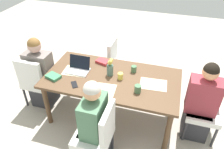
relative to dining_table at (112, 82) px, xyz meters
The scene contains 20 objects.
ground_plane 0.67m from the dining_table, ahead, with size 10.00×10.00×0.00m, color #B2A899.
dining_table is the anchor object (origin of this frame).
chair_head_right_left_near 1.25m from the dining_table, ahead, with size 0.44×0.44×0.90m.
person_head_right_left_near 1.18m from the dining_table, ahead, with size 0.40×0.36×1.19m.
chair_far_left_mid 0.82m from the dining_table, 95.32° to the left, with size 0.44×0.44×0.90m.
person_far_left_mid 0.75m from the dining_table, 89.98° to the left, with size 0.36×0.40×1.19m.
chair_head_left_left_far 1.31m from the dining_table, behind, with size 0.44×0.44×0.90m.
person_head_left_left_far 1.24m from the dining_table, behind, with size 0.40×0.36×1.19m.
chair_near_right_near 0.81m from the dining_table, 81.81° to the right, with size 0.44×0.44×0.90m.
flower_vase 0.21m from the dining_table, 50.96° to the right, with size 0.09×0.09×0.26m.
placemat_head_right_left_near 0.56m from the dining_table, ahead, with size 0.36×0.26×0.00m, color beige.
placemat_far_left_mid 0.35m from the dining_table, 89.98° to the left, with size 0.36×0.26×0.00m, color beige.
placemat_head_left_left_far 0.59m from the dining_table, behind, with size 0.36×0.26×0.00m, color beige.
laptop_head_right_left_near 0.53m from the dining_table, ahead, with size 0.32×0.22×0.21m.
coffee_mug_near_left 0.37m from the dining_table, 139.45° to the right, with size 0.08×0.08×0.10m, color #47704C.
coffee_mug_near_right 0.17m from the dining_table, behind, with size 0.07×0.07×0.09m, color #DBC64C.
coffee_mug_centre_left 0.48m from the dining_table, 152.56° to the left, with size 0.09×0.09×0.10m, color #47704C.
book_red_cover 0.42m from the dining_table, 53.10° to the right, with size 0.20×0.14×0.04m, color #B73338.
book_blue_cover 0.83m from the dining_table, 17.37° to the left, with size 0.20×0.14×0.04m, color #3D7F56.
phone_black 0.54m from the dining_table, 35.19° to the left, with size 0.15×0.07×0.01m, color black.
Camera 1 is at (-0.72, 2.39, 2.56)m, focal length 35.04 mm.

